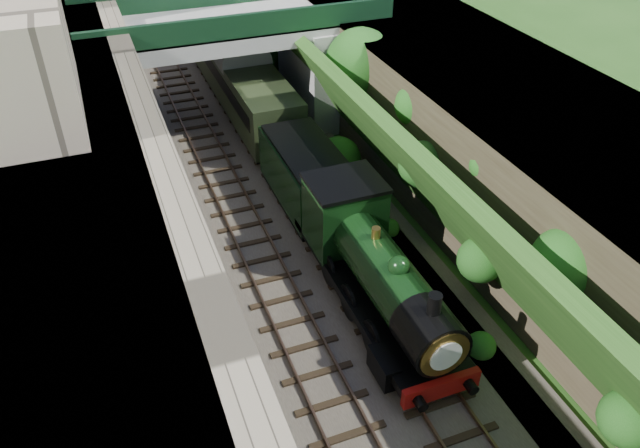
{
  "coord_description": "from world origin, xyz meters",
  "views": [
    {
      "loc": [
        -6.98,
        -8.59,
        16.5
      ],
      "look_at": [
        0.0,
        9.57,
        2.6
      ],
      "focal_mm": 35.0,
      "sensor_mm": 36.0,
      "label": 1
    }
  ],
  "objects_px": {
    "tree": "(361,65)",
    "locomotive": "(376,270)",
    "road_bridge": "(242,56)",
    "tender": "(307,179)"
  },
  "relations": [
    {
      "from": "tree",
      "to": "locomotive",
      "type": "relative_size",
      "value": 0.65
    },
    {
      "from": "road_bridge",
      "to": "tree",
      "type": "bearing_deg",
      "value": -44.31
    },
    {
      "from": "locomotive",
      "to": "tree",
      "type": "bearing_deg",
      "value": 68.74
    },
    {
      "from": "tree",
      "to": "tender",
      "type": "xyz_separation_m",
      "value": [
        -4.71,
        -4.75,
        -3.03
      ]
    },
    {
      "from": "road_bridge",
      "to": "locomotive",
      "type": "relative_size",
      "value": 1.56
    },
    {
      "from": "locomotive",
      "to": "tender",
      "type": "height_order",
      "value": "locomotive"
    },
    {
      "from": "tree",
      "to": "tender",
      "type": "height_order",
      "value": "tree"
    },
    {
      "from": "road_bridge",
      "to": "tender",
      "type": "height_order",
      "value": "road_bridge"
    },
    {
      "from": "road_bridge",
      "to": "locomotive",
      "type": "bearing_deg",
      "value": -89.14
    },
    {
      "from": "road_bridge",
      "to": "tree",
      "type": "height_order",
      "value": "road_bridge"
    }
  ]
}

